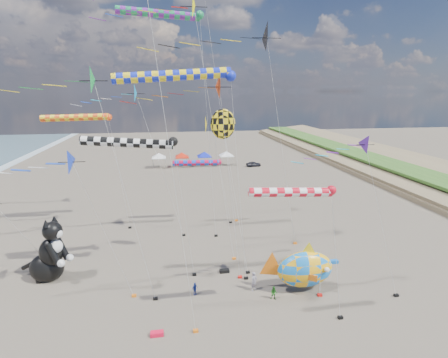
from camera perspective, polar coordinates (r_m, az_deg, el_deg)
delta_kite_0 at (r=27.94m, az=-3.57°, el=14.31°), size 9.60×2.17×17.87m
delta_kite_1 at (r=26.89m, az=21.16°, el=4.25°), size 8.93×1.59×13.42m
delta_kite_3 at (r=38.31m, az=-14.51°, el=13.01°), size 10.40×2.11×17.28m
delta_kite_4 at (r=32.24m, az=-4.04°, el=25.78°), size 10.31×2.46×24.41m
delta_kite_5 at (r=35.41m, az=6.12°, el=21.57°), size 14.84×3.04×22.76m
delta_kite_6 at (r=27.81m, az=-24.75°, el=2.07°), size 10.77×2.07×12.56m
delta_kite_7 at (r=26.32m, az=-23.72°, el=13.93°), size 12.28×2.11×18.23m
windsock_0 at (r=29.31m, az=-14.69°, el=5.67°), size 9.00×0.79×12.75m
windsock_1 at (r=23.35m, az=11.67°, el=-2.26°), size 7.32×0.65×10.32m
windsock_2 at (r=42.32m, az=-4.10°, el=2.60°), size 7.25×0.71×8.36m
windsock_3 at (r=38.07m, az=-9.92°, el=24.89°), size 9.74×0.83×24.14m
windsock_4 at (r=42.78m, az=-22.64°, el=9.17°), size 8.94×0.80×13.94m
windsock_5 at (r=27.54m, az=-7.42°, el=16.28°), size 10.52×0.85×17.95m
angelfish_kite at (r=30.98m, az=-0.53°, el=8.75°), size 3.74×3.02×14.91m
cat_inflatable at (r=34.95m, az=-26.75°, el=-10.03°), size 4.92×3.85×5.95m
fish_inflatable at (r=30.73m, az=12.97°, el=-14.14°), size 6.44×3.16×4.44m
person_adult at (r=30.72m, az=4.93°, el=-16.30°), size 0.74×0.69×1.70m
child_green at (r=29.90m, az=8.16°, el=-17.96°), size 0.67×0.60×1.13m
child_blue at (r=30.32m, az=-4.79°, el=-17.42°), size 0.67×0.59×1.08m
kite_bag_0 at (r=26.72m, az=-10.89°, el=-23.56°), size 0.90×0.44×0.30m
kite_bag_1 at (r=36.81m, az=17.42°, el=-12.74°), size 0.90×0.44×0.30m
kite_bag_2 at (r=33.57m, az=0.06°, el=-14.79°), size 0.90×0.44×0.30m
tent_row at (r=77.94m, az=-5.07°, el=4.29°), size 19.20×4.20×3.80m
parked_car at (r=78.59m, az=4.85°, el=2.47°), size 3.53×1.87×1.14m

